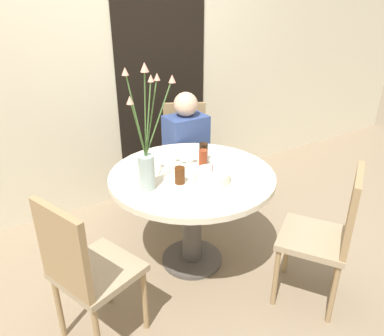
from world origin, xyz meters
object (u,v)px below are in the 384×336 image
object	(u,v)px
chair_near_front	(185,149)
drink_glass_1	(180,175)
flower_vase	(147,156)
chair_right_flank	(329,231)
person_woman	(186,158)
drink_glass_0	(204,152)
birthday_cake	(212,176)
drink_glass_2	(203,158)
chair_left_flank	(84,267)
side_plate	(247,174)

from	to	relation	value
chair_near_front	drink_glass_1	distance (m)	1.07
flower_vase	drink_glass_1	world-z (taller)	flower_vase
chair_near_front	chair_right_flank	distance (m)	1.56
chair_right_flank	person_woman	distance (m)	1.42
drink_glass_1	drink_glass_0	bearing A→B (deg)	33.26
birthday_cake	drink_glass_1	world-z (taller)	birthday_cake
birthday_cake	person_woman	distance (m)	0.91
chair_right_flank	drink_glass_1	bearing A→B (deg)	-80.20
drink_glass_2	chair_left_flank	bearing A→B (deg)	-159.90
flower_vase	person_woman	distance (m)	1.07
person_woman	drink_glass_2	bearing A→B (deg)	-110.72
drink_glass_2	chair_right_flank	bearing A→B (deg)	-66.07
chair_left_flank	birthday_cake	size ratio (longest dim) A/B	4.05
drink_glass_2	flower_vase	bearing A→B (deg)	-169.02
chair_near_front	chair_left_flank	bearing A→B (deg)	-111.12
side_plate	drink_glass_0	distance (m)	0.37
birthday_cake	drink_glass_0	size ratio (longest dim) A/B	1.75
flower_vase	drink_glass_1	xyz separation A→B (m)	(0.20, -0.04, -0.17)
drink_glass_2	drink_glass_1	bearing A→B (deg)	-153.36
chair_left_flank	person_woman	bearing A→B (deg)	-71.02
flower_vase	person_woman	bearing A→B (deg)	44.91
chair_left_flank	side_plate	distance (m)	1.17
birthday_cake	person_woman	bearing A→B (deg)	69.44
chair_right_flank	drink_glass_1	world-z (taller)	chair_right_flank
chair_near_front	side_plate	size ratio (longest dim) A/B	5.01
birthday_cake	drink_glass_2	distance (m)	0.24
drink_glass_1	side_plate	bearing A→B (deg)	-16.77
drink_glass_1	drink_glass_2	size ratio (longest dim) A/B	0.89
birthday_cake	side_plate	world-z (taller)	birthday_cake
side_plate	drink_glass_1	size ratio (longest dim) A/B	1.72
chair_left_flank	drink_glass_1	distance (m)	0.79
birthday_cake	drink_glass_0	bearing A→B (deg)	65.52
birthday_cake	drink_glass_0	world-z (taller)	drink_glass_0
chair_near_front	birthday_cake	xyz separation A→B (m)	(-0.38, -0.96, 0.23)
drink_glass_1	person_woman	size ratio (longest dim) A/B	0.10
drink_glass_0	chair_left_flank	bearing A→B (deg)	-157.16
side_plate	person_woman	xyz separation A→B (m)	(0.05, 0.86, -0.22)
chair_near_front	birthday_cake	distance (m)	1.06
side_plate	chair_left_flank	bearing A→B (deg)	-175.40
birthday_cake	flower_vase	distance (m)	0.44
chair_left_flank	chair_right_flank	world-z (taller)	same
chair_near_front	person_woman	xyz separation A→B (m)	(-0.08, -0.14, -0.02)
drink_glass_0	drink_glass_2	bearing A→B (deg)	-125.54
chair_left_flank	chair_right_flank	size ratio (longest dim) A/B	1.00
chair_left_flank	chair_right_flank	bearing A→B (deg)	-128.35
chair_left_flank	drink_glass_2	size ratio (longest dim) A/B	7.70
chair_left_flank	drink_glass_1	bearing A→B (deg)	-91.95
chair_near_front	chair_right_flank	bearing A→B (deg)	-59.47
side_plate	drink_glass_2	distance (m)	0.32
drink_glass_0	drink_glass_1	world-z (taller)	drink_glass_0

